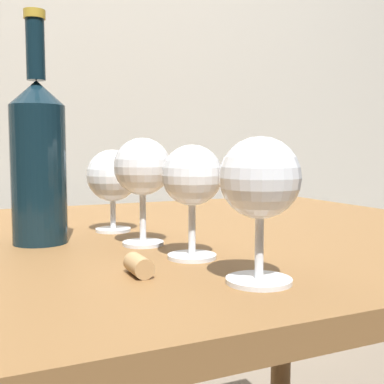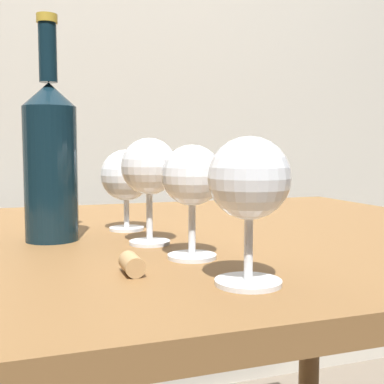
# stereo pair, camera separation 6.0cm
# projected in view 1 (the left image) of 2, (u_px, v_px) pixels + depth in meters

# --- Properties ---
(back_wall) EXTENTS (5.00, 0.08, 2.60)m
(back_wall) POSITION_uv_depth(u_px,v_px,m) (49.00, 26.00, 1.60)
(back_wall) COLOR beige
(back_wall) RESTS_ON ground_plane
(dining_table) EXTENTS (1.18, 0.88, 0.76)m
(dining_table) POSITION_uv_depth(u_px,v_px,m) (147.00, 295.00, 0.80)
(dining_table) COLOR brown
(dining_table) RESTS_ON ground_plane
(wine_glass_amber) EXTENTS (0.08, 0.08, 0.15)m
(wine_glass_amber) POSITION_uv_depth(u_px,v_px,m) (260.00, 181.00, 0.49)
(wine_glass_amber) COLOR white
(wine_glass_amber) RESTS_ON dining_table
(wine_glass_merlot) EXTENTS (0.08, 0.08, 0.14)m
(wine_glass_merlot) POSITION_uv_depth(u_px,v_px,m) (192.00, 179.00, 0.60)
(wine_glass_merlot) COLOR white
(wine_glass_merlot) RESTS_ON dining_table
(wine_glass_cabernet) EXTENTS (0.08, 0.08, 0.15)m
(wine_glass_cabernet) POSITION_uv_depth(u_px,v_px,m) (142.00, 169.00, 0.69)
(wine_glass_cabernet) COLOR white
(wine_glass_cabernet) RESTS_ON dining_table
(wine_glass_white) EXTENTS (0.08, 0.08, 0.14)m
(wine_glass_white) POSITION_uv_depth(u_px,v_px,m) (112.00, 176.00, 0.80)
(wine_glass_white) COLOR white
(wine_glass_white) RESTS_ON dining_table
(wine_bottle) EXTENTS (0.08, 0.08, 0.33)m
(wine_bottle) POSITION_uv_depth(u_px,v_px,m) (38.00, 157.00, 0.70)
(wine_bottle) COLOR #0F232D
(wine_bottle) RESTS_ON dining_table
(cork) EXTENTS (0.02, 0.04, 0.02)m
(cork) POSITION_uv_depth(u_px,v_px,m) (139.00, 265.00, 0.53)
(cork) COLOR tan
(cork) RESTS_ON dining_table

